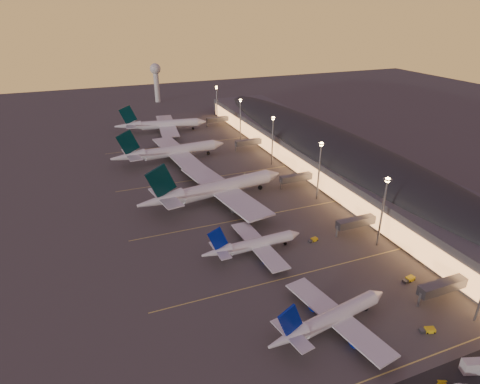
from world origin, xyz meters
name	(u,v)px	position (x,y,z in m)	size (l,w,h in m)	color
ground	(286,267)	(0.00, 0.00, 0.00)	(700.00, 700.00, 0.00)	#43403E
airliner_narrow_south	(331,318)	(-2.05, -28.38, 3.60)	(38.96, 35.21, 13.94)	silver
airliner_narrow_north	(253,245)	(-6.55, 11.49, 3.37)	(36.48, 32.56, 13.05)	silver
airliner_wide_near	(215,189)	(-5.80, 54.45, 5.57)	(67.47, 62.22, 21.64)	silver
airliner_wide_mid	(171,152)	(-12.30, 110.40, 5.19)	(63.05, 57.69, 20.17)	silver
airliner_wide_far	(162,125)	(-5.60, 166.67, 4.93)	(59.90, 54.96, 19.16)	silver
terminal_building	(328,150)	(61.84, 72.47, 8.78)	(56.35, 255.00, 17.46)	#47474B
light_masts	(291,144)	(36.00, 65.00, 17.55)	(2.20, 217.20, 25.90)	gray
radar_tower	(156,76)	(10.00, 260.00, 21.87)	(9.00, 9.00, 32.50)	silver
lane_markings	(240,213)	(0.00, 40.00, 0.01)	(90.00, 180.36, 0.00)	#D8C659
baggage_tug_a	(428,330)	(21.02, -38.59, 0.53)	(4.17, 2.67, 1.16)	yellow
baggage_tug_b	(409,279)	(31.81, -20.12, 0.57)	(4.37, 2.30, 1.24)	yellow
baggage_tug_c	(313,240)	(16.52, 10.55, 0.50)	(3.87, 2.16, 1.09)	yellow
catering_truck_a	(475,367)	(21.35, -52.08, 1.53)	(6.21, 3.96, 3.27)	silver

